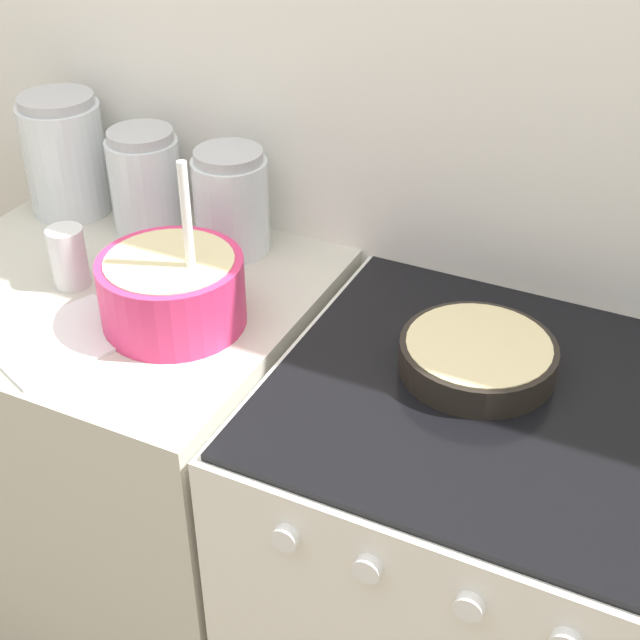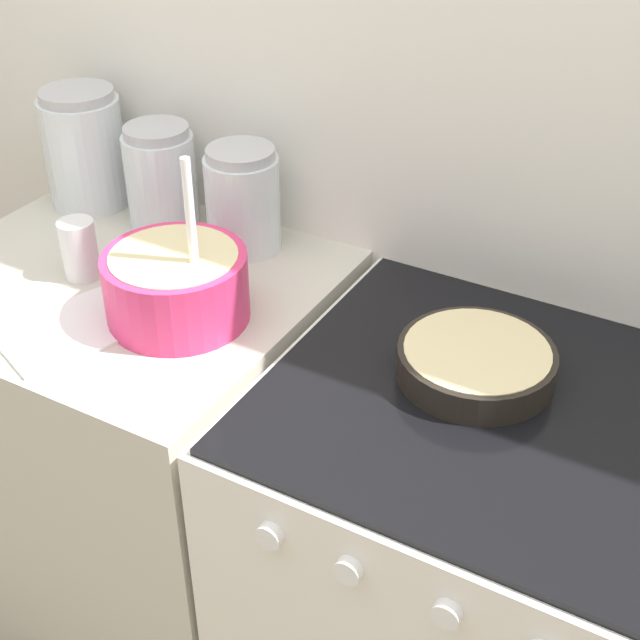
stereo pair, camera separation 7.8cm
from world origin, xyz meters
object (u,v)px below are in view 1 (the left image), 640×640
baking_pan (478,356)px  storage_jar_left (66,162)px  storage_jar_middle (146,188)px  tin_can (68,257)px  mixing_bowl (172,287)px  storage_jar_right (232,208)px  stove (470,586)px

baking_pan → storage_jar_left: (-0.95, 0.17, 0.08)m
storage_jar_middle → tin_can: storage_jar_middle is taller
storage_jar_middle → storage_jar_left: bearing=180.0°
baking_pan → storage_jar_left: size_ratio=1.01×
mixing_bowl → storage_jar_right: 0.27m
mixing_bowl → tin_can: (-0.24, 0.02, -0.01)m
storage_jar_middle → tin_can: (-0.00, -0.25, -0.03)m
mixing_bowl → baking_pan: bearing=10.4°
storage_jar_right → tin_can: 0.32m
stove → storage_jar_middle: 0.99m
baking_pan → storage_jar_right: storage_jar_right is taller
storage_jar_left → storage_jar_middle: size_ratio=1.18×
storage_jar_middle → stove: bearing=-15.6°
stove → storage_jar_right: bearing=159.6°
storage_jar_left → tin_can: storage_jar_left is taller
storage_jar_middle → tin_can: 0.25m
stove → storage_jar_middle: bearing=164.4°
tin_can → storage_jar_left: bearing=128.4°
storage_jar_left → storage_jar_right: bearing=0.0°
stove → tin_can: 0.94m
storage_jar_left → storage_jar_right: size_ratio=1.21×
mixing_bowl → storage_jar_middle: (-0.24, 0.27, 0.02)m
stove → baking_pan: baking_pan is taller
baking_pan → tin_can: 0.75m
mixing_bowl → storage_jar_left: 0.51m
mixing_bowl → tin_can: mixing_bowl is taller
storage_jar_middle → tin_can: size_ratio=1.84×
baking_pan → storage_jar_middle: size_ratio=1.19×
tin_can → storage_jar_middle: bearing=89.6°
baking_pan → storage_jar_middle: storage_jar_middle is taller
stove → storage_jar_middle: (-0.80, 0.22, 0.53)m
mixing_bowl → storage_jar_right: bearing=98.7°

